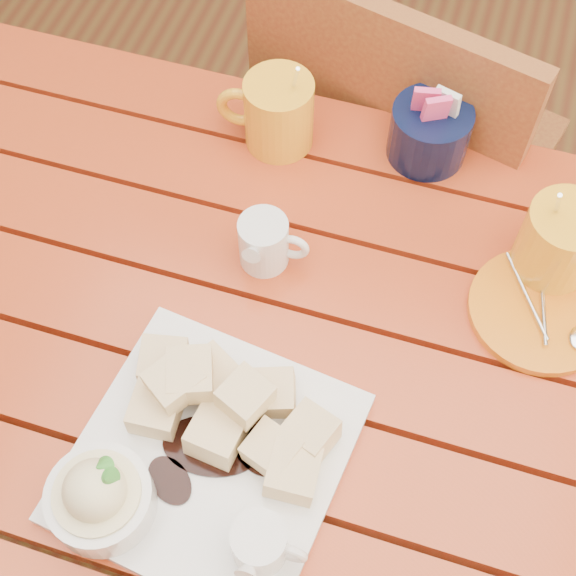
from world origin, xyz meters
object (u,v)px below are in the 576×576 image
(table, at_px, (246,377))
(chair_far, at_px, (398,160))
(orange_saucer, at_px, (541,311))
(coffee_mug_left, at_px, (277,112))
(coffee_mug_right, at_px, (562,243))
(dessert_plate, at_px, (188,458))

(table, relative_size, chair_far, 1.32)
(orange_saucer, height_order, chair_far, chair_far)
(coffee_mug_left, bearing_deg, coffee_mug_right, -20.14)
(table, height_order, chair_far, chair_far)
(coffee_mug_left, bearing_deg, chair_far, 50.64)
(table, height_order, coffee_mug_left, coffee_mug_left)
(coffee_mug_left, relative_size, chair_far, 0.17)
(coffee_mug_left, height_order, chair_far, chair_far)
(table, relative_size, coffee_mug_left, 7.87)
(dessert_plate, xyz_separation_m, coffee_mug_right, (0.33, 0.37, 0.02))
(orange_saucer, bearing_deg, coffee_mug_left, 156.51)
(coffee_mug_right, height_order, orange_saucer, coffee_mug_right)
(coffee_mug_right, bearing_deg, orange_saucer, -94.14)
(table, distance_m, orange_saucer, 0.37)
(coffee_mug_left, relative_size, coffee_mug_right, 0.97)
(dessert_plate, height_order, coffee_mug_left, coffee_mug_left)
(coffee_mug_left, bearing_deg, orange_saucer, -29.33)
(table, relative_size, coffee_mug_right, 7.61)
(table, relative_size, dessert_plate, 3.97)
(orange_saucer, bearing_deg, dessert_plate, -137.50)
(dessert_plate, relative_size, chair_far, 0.33)
(table, bearing_deg, coffee_mug_right, 32.01)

